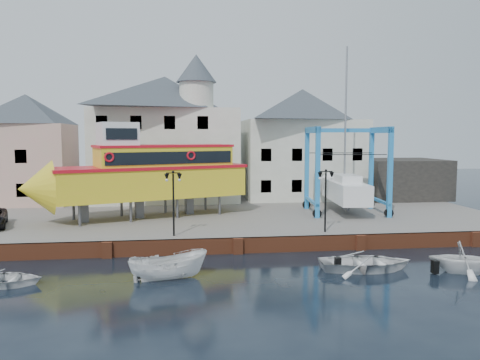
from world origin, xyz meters
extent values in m
plane|color=black|center=(0.00, 0.00, 0.00)|extent=(140.00, 140.00, 0.00)
cube|color=#645F59|center=(0.00, 11.00, 0.50)|extent=(44.00, 22.00, 1.00)
cube|color=brown|center=(0.00, 0.12, 0.50)|extent=(44.00, 0.25, 1.00)
cube|color=brown|center=(-8.00, -0.05, 0.50)|extent=(0.60, 0.36, 1.00)
cube|color=brown|center=(0.00, -0.05, 0.50)|extent=(0.60, 0.36, 1.00)
cube|color=brown|center=(8.00, -0.05, 0.50)|extent=(0.60, 0.36, 1.00)
cube|color=brown|center=(16.00, -0.05, 0.50)|extent=(0.60, 0.36, 1.00)
cube|color=#CD958E|center=(-18.00, 18.00, 4.75)|extent=(8.00, 7.00, 7.50)
pyramid|color=#31373E|center=(-18.00, 18.00, 9.90)|extent=(8.00, 7.00, 2.80)
cube|color=black|center=(-17.50, 14.54, 2.60)|extent=(1.00, 0.08, 1.20)
cube|color=black|center=(-17.50, 14.54, 5.60)|extent=(1.00, 0.08, 1.20)
cube|color=beige|center=(-5.00, 18.50, 5.50)|extent=(14.00, 8.00, 9.00)
pyramid|color=#31373E|center=(-5.00, 18.50, 11.60)|extent=(14.00, 8.00, 3.20)
cube|color=black|center=(-10.50, 14.54, 2.60)|extent=(1.00, 0.08, 1.20)
cube|color=black|center=(-7.50, 14.54, 2.60)|extent=(1.00, 0.08, 1.20)
cube|color=black|center=(-4.50, 14.54, 2.60)|extent=(1.00, 0.08, 1.20)
cube|color=black|center=(-1.50, 14.54, 2.60)|extent=(1.00, 0.08, 1.20)
cube|color=black|center=(-10.50, 14.54, 5.60)|extent=(1.00, 0.08, 1.20)
cube|color=black|center=(-7.50, 14.54, 5.60)|extent=(1.00, 0.08, 1.20)
cube|color=black|center=(-4.50, 14.54, 5.60)|extent=(1.00, 0.08, 1.20)
cube|color=black|center=(-1.50, 14.54, 5.60)|extent=(1.00, 0.08, 1.20)
cube|color=black|center=(-10.50, 14.54, 8.60)|extent=(1.00, 0.08, 1.20)
cube|color=black|center=(-7.50, 14.54, 8.60)|extent=(1.00, 0.08, 1.20)
cube|color=black|center=(-4.50, 14.54, 8.60)|extent=(1.00, 0.08, 1.20)
cube|color=black|center=(-1.50, 14.54, 8.60)|extent=(1.00, 0.08, 1.20)
cylinder|color=beige|center=(-2.00, 16.10, 11.20)|extent=(3.20, 3.20, 2.40)
cone|color=#31373E|center=(-2.00, 16.10, 13.70)|extent=(3.80, 3.80, 2.60)
cube|color=beige|center=(9.00, 19.00, 5.00)|extent=(12.00, 8.00, 8.00)
pyramid|color=#31373E|center=(9.00, 19.00, 10.60)|extent=(12.00, 8.00, 3.20)
cube|color=black|center=(4.50, 15.04, 2.60)|extent=(1.00, 0.08, 1.20)
cube|color=black|center=(7.50, 15.04, 2.60)|extent=(1.00, 0.08, 1.20)
cube|color=black|center=(10.50, 15.04, 2.60)|extent=(1.00, 0.08, 1.20)
cube|color=black|center=(13.50, 15.04, 2.60)|extent=(1.00, 0.08, 1.20)
cube|color=black|center=(4.50, 15.04, 5.60)|extent=(1.00, 0.08, 1.20)
cube|color=black|center=(7.50, 15.04, 5.60)|extent=(1.00, 0.08, 1.20)
cube|color=black|center=(10.50, 15.04, 5.60)|extent=(1.00, 0.08, 1.20)
cube|color=black|center=(13.50, 15.04, 5.60)|extent=(1.00, 0.08, 1.20)
cube|color=black|center=(19.00, 17.00, 3.00)|extent=(8.00, 7.00, 4.00)
cylinder|color=black|center=(-4.00, 1.20, 3.00)|extent=(0.12, 0.12, 4.00)
cube|color=black|center=(-4.00, 1.20, 5.05)|extent=(0.90, 0.06, 0.06)
sphere|color=black|center=(-4.00, 1.20, 5.12)|extent=(0.16, 0.16, 0.16)
cone|color=black|center=(-4.40, 1.20, 4.78)|extent=(0.32, 0.32, 0.45)
sphere|color=white|center=(-4.40, 1.20, 4.60)|extent=(0.18, 0.18, 0.18)
cone|color=black|center=(-3.60, 1.20, 4.78)|extent=(0.32, 0.32, 0.45)
sphere|color=white|center=(-3.60, 1.20, 4.60)|extent=(0.18, 0.18, 0.18)
cylinder|color=black|center=(6.00, 1.20, 3.00)|extent=(0.12, 0.12, 4.00)
cube|color=black|center=(6.00, 1.20, 5.05)|extent=(0.90, 0.06, 0.06)
sphere|color=black|center=(6.00, 1.20, 5.12)|extent=(0.16, 0.16, 0.16)
cone|color=black|center=(5.60, 1.20, 4.78)|extent=(0.32, 0.32, 0.45)
sphere|color=white|center=(5.60, 1.20, 4.60)|extent=(0.18, 0.18, 0.18)
cone|color=black|center=(6.40, 1.20, 4.78)|extent=(0.32, 0.32, 0.45)
sphere|color=white|center=(6.40, 1.20, 4.60)|extent=(0.18, 0.18, 0.18)
cylinder|color=#59595E|center=(-10.66, 5.20, 1.78)|extent=(0.26, 0.26, 1.56)
cylinder|color=#59595E|center=(-11.67, 7.93, 1.78)|extent=(0.26, 0.26, 1.56)
cylinder|color=#59595E|center=(-7.25, 6.46, 1.78)|extent=(0.26, 0.26, 1.56)
cylinder|color=#59595E|center=(-8.26, 9.19, 1.78)|extent=(0.26, 0.26, 1.56)
cylinder|color=#59595E|center=(-3.84, 7.73, 1.78)|extent=(0.26, 0.26, 1.56)
cylinder|color=#59595E|center=(-4.85, 10.46, 1.78)|extent=(0.26, 0.26, 1.56)
cylinder|color=#59595E|center=(-0.43, 8.99, 1.78)|extent=(0.26, 0.26, 1.56)
cylinder|color=#59595E|center=(-1.44, 11.72, 1.78)|extent=(0.26, 0.26, 1.56)
cube|color=#59595E|center=(-10.68, 6.75, 1.78)|extent=(0.77, 0.70, 1.56)
cube|color=#59595E|center=(-6.78, 8.19, 1.78)|extent=(0.77, 0.70, 1.56)
cube|color=#59595E|center=(-2.88, 9.64, 1.78)|extent=(0.77, 0.70, 1.56)
cube|color=yellow|center=(-5.81, 8.55, 3.70)|extent=(15.02, 8.76, 2.29)
cone|color=yellow|center=(-13.70, 5.63, 3.70)|extent=(3.52, 4.50, 3.95)
cube|color=red|center=(-5.81, 8.55, 4.95)|extent=(15.37, 9.02, 0.23)
cube|color=yellow|center=(-4.83, 8.91, 5.68)|extent=(10.98, 6.93, 1.66)
cube|color=black|center=(-4.21, 7.23, 5.73)|extent=(9.38, 3.52, 0.94)
cube|color=black|center=(-5.46, 10.60, 5.73)|extent=(9.38, 3.52, 0.94)
cube|color=red|center=(-4.83, 8.91, 6.60)|extent=(11.21, 7.10, 0.19)
cube|color=white|center=(-8.24, 7.65, 7.46)|extent=(3.47, 3.47, 1.89)
cube|color=black|center=(-7.76, 6.35, 7.54)|extent=(2.15, 0.85, 0.83)
torus|color=red|center=(-8.58, 5.56, 5.89)|extent=(0.73, 0.39, 0.73)
torus|color=red|center=(-2.73, 7.72, 5.89)|extent=(0.73, 0.39, 0.73)
cube|color=#2683C7|center=(7.00, 6.47, 4.53)|extent=(0.38, 0.38, 7.05)
cylinder|color=black|center=(7.00, 6.47, 1.35)|extent=(0.72, 0.31, 0.71)
cube|color=#2683C7|center=(7.41, 11.14, 4.53)|extent=(0.38, 0.38, 7.05)
cylinder|color=black|center=(7.41, 11.14, 1.35)|extent=(0.72, 0.31, 0.71)
cube|color=#2683C7|center=(12.67, 5.97, 4.53)|extent=(0.38, 0.38, 7.05)
cylinder|color=black|center=(12.67, 5.97, 1.35)|extent=(0.72, 0.31, 0.71)
cube|color=#2683C7|center=(13.08, 10.64, 4.53)|extent=(0.38, 0.38, 7.05)
cylinder|color=black|center=(13.08, 10.64, 1.35)|extent=(0.72, 0.31, 0.71)
cube|color=#2683C7|center=(7.21, 8.81, 7.87)|extent=(0.79, 5.05, 0.49)
cube|color=#2683C7|center=(7.21, 8.81, 2.01)|extent=(0.69, 5.04, 0.21)
cube|color=#2683C7|center=(12.88, 8.31, 7.87)|extent=(0.79, 5.05, 0.49)
cube|color=#2683C7|center=(12.88, 8.31, 2.01)|extent=(0.69, 5.04, 0.21)
cube|color=#2683C7|center=(10.25, 10.89, 7.87)|extent=(6.05, 0.88, 0.35)
cube|color=white|center=(10.04, 8.56, 2.81)|extent=(2.97, 7.73, 1.61)
cone|color=white|center=(10.43, 13.02, 2.81)|extent=(2.45, 1.81, 2.32)
cube|color=#59595E|center=(10.04, 8.56, 1.65)|extent=(0.40, 1.83, 0.71)
cube|color=white|center=(10.00, 8.05, 3.92)|extent=(1.87, 3.15, 0.60)
cylinder|color=#99999E|center=(10.08, 9.06, 9.16)|extent=(0.17, 0.17, 11.08)
cube|color=black|center=(9.88, 6.75, 5.93)|extent=(5.43, 0.60, 0.05)
cube|color=black|center=(10.20, 10.36, 5.93)|extent=(5.43, 0.60, 0.05)
imported|color=white|center=(-4.18, -4.78, 0.00)|extent=(4.33, 2.34, 1.58)
imported|color=white|center=(6.59, -4.37, 0.00)|extent=(5.34, 4.00, 1.05)
imported|color=white|center=(11.57, -5.60, 0.00)|extent=(4.30, 4.03, 1.83)
imported|color=white|center=(-12.45, -4.76, 0.00)|extent=(4.20, 3.12, 0.84)
camera|label=1|loc=(-3.44, -28.61, 7.38)|focal=35.00mm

